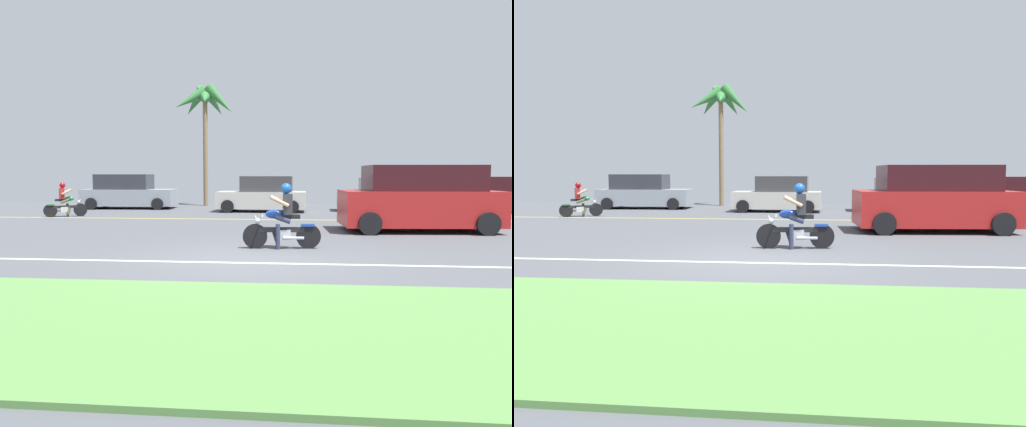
% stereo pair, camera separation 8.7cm
% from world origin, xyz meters
% --- Properties ---
extents(ground, '(56.00, 30.00, 0.04)m').
position_xyz_m(ground, '(0.00, 3.00, -0.02)').
color(ground, '#4C4F54').
extents(grass_median, '(56.00, 3.80, 0.06)m').
position_xyz_m(grass_median, '(0.00, -4.10, 0.03)').
color(grass_median, '#548442').
rests_on(grass_median, ground).
extents(lane_line_near, '(50.40, 0.12, 0.01)m').
position_xyz_m(lane_line_near, '(0.00, -0.33, 0.00)').
color(lane_line_near, silver).
rests_on(lane_line_near, ground).
extents(lane_line_far, '(50.40, 0.12, 0.01)m').
position_xyz_m(lane_line_far, '(0.00, 8.25, 0.00)').
color(lane_line_far, yellow).
rests_on(lane_line_far, ground).
extents(motorcyclist, '(1.76, 0.58, 1.47)m').
position_xyz_m(motorcyclist, '(0.65, 1.50, 0.62)').
color(motorcyclist, black).
rests_on(motorcyclist, ground).
extents(suv_nearby, '(4.72, 2.43, 1.93)m').
position_xyz_m(suv_nearby, '(4.53, 5.15, 0.94)').
color(suv_nearby, '#AD1E1E').
rests_on(suv_nearby, ground).
extents(parked_car_0, '(4.48, 2.16, 1.67)m').
position_xyz_m(parked_car_0, '(-7.34, 13.35, 0.77)').
color(parked_car_0, '#8C939E').
rests_on(parked_car_0, ground).
extents(parked_car_1, '(3.95, 1.98, 1.59)m').
position_xyz_m(parked_car_1, '(-0.60, 11.99, 0.74)').
color(parked_car_1, beige).
rests_on(parked_car_1, ground).
extents(parked_car_2, '(3.79, 2.04, 1.51)m').
position_xyz_m(parked_car_2, '(4.68, 12.82, 0.71)').
color(parked_car_2, beige).
rests_on(parked_car_2, ground).
extents(parked_car_3, '(4.24, 2.20, 1.56)m').
position_xyz_m(parked_car_3, '(9.45, 12.79, 0.73)').
color(parked_car_3, '#AD1E1E').
rests_on(parked_car_3, ground).
extents(palm_tree_0, '(3.41, 3.52, 6.39)m').
position_xyz_m(palm_tree_0, '(-3.97, 15.65, 5.32)').
color(palm_tree_0, '#846B4C').
rests_on(palm_tree_0, ground).
extents(motorcyclist_distant, '(1.42, 0.90, 1.35)m').
position_xyz_m(motorcyclist_distant, '(-8.19, 8.69, 0.57)').
color(motorcyclist_distant, black).
rests_on(motorcyclist_distant, ground).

